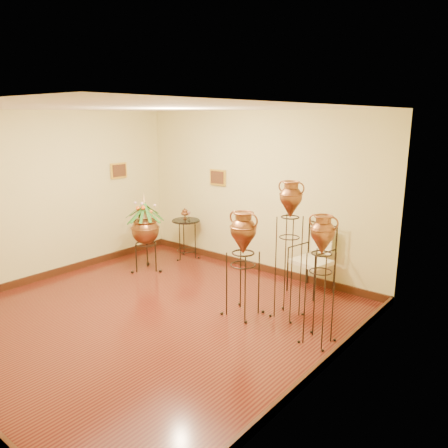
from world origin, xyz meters
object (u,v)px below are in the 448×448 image
Objects in this scene: amphora_mid at (320,279)px; planter_urn at (145,227)px; amphora_tall at (289,249)px; side_table at (186,238)px; armchair at (311,259)px.

planter_urn is (-3.61, 0.41, -0.02)m from amphora_mid.
amphora_tall is 1.33× the size of planter_urn.
side_table is (-3.54, 1.37, -0.42)m from amphora_mid.
side_table is (-2.71, 0.00, -0.15)m from armchair.
amphora_mid is 3.63m from planter_urn.
amphora_tall is 2.95m from planter_urn.
amphora_tall is 1.18× the size of amphora_mid.
amphora_tall reaches higher than armchair.
amphora_mid is at bearing -6.51° from planter_urn.
amphora_mid is 1.49× the size of armchair.
amphora_mid is at bearing -47.65° from armchair.
amphora_mid is 3.82m from side_table.
armchair is (-0.84, 1.37, -0.27)m from amphora_mid.
armchair is at bearing -0.02° from side_table.
armchair is (2.77, 0.96, -0.26)m from planter_urn.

